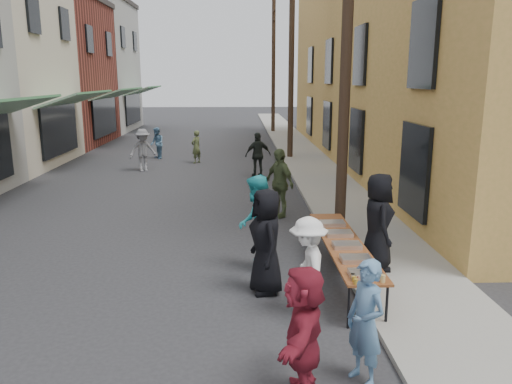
{
  "coord_description": "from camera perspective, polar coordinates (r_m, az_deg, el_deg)",
  "views": [
    {
      "loc": [
        1.86,
        -8.56,
        3.72
      ],
      "look_at": [
        2.23,
        2.09,
        1.3
      ],
      "focal_mm": 35.0,
      "sensor_mm": 36.0,
      "label": 1
    }
  ],
  "objects": [
    {
      "name": "catering_tray_foil_b",
      "position": [
        8.56,
        11.32,
        -7.5
      ],
      "size": [
        0.5,
        0.33,
        0.08
      ],
      "primitive_type": "cube",
      "color": "#B2B2B7",
      "rests_on": "serving_table"
    },
    {
      "name": "catering_tray_buns",
      "position": [
        9.2,
        10.34,
        -6.0
      ],
      "size": [
        0.5,
        0.33,
        0.08
      ],
      "primitive_type": "cube",
      "color": "tan",
      "rests_on": "serving_table"
    },
    {
      "name": "condiment_jar_b",
      "position": [
        7.74,
        11.15,
        -9.73
      ],
      "size": [
        0.07,
        0.07,
        0.08
      ],
      "primitive_type": "cylinder",
      "color": "#A57F26",
      "rests_on": "serving_table"
    },
    {
      "name": "catering_tray_buns_end",
      "position": [
        10.51,
        8.74,
        -3.56
      ],
      "size": [
        0.5,
        0.33,
        0.08
      ],
      "primitive_type": "cube",
      "color": "tan",
      "rests_on": "serving_table"
    },
    {
      "name": "guest_front_c",
      "position": [
        9.73,
        0.04,
        -3.68
      ],
      "size": [
        0.85,
        1.02,
        1.93
      ],
      "primitive_type": "imported",
      "rotation": [
        0.0,
        0.0,
        -1.7
      ],
      "color": "teal",
      "rests_on": "ground"
    },
    {
      "name": "passerby_right",
      "position": [
        22.68,
        -6.85,
        5.15
      ],
      "size": [
        0.61,
        0.64,
        1.47
      ],
      "primitive_type": "imported",
      "rotation": [
        0.0,
        0.0,
        4.05
      ],
      "color": "#495430",
      "rests_on": "ground"
    },
    {
      "name": "guest_front_d",
      "position": [
        8.0,
        5.95,
        -8.57
      ],
      "size": [
        0.63,
        1.07,
        1.63
      ],
      "primitive_type": "imported",
      "rotation": [
        0.0,
        0.0,
        -1.6
      ],
      "color": "white",
      "rests_on": "ground"
    },
    {
      "name": "passerby_left",
      "position": [
        21.01,
        -12.8,
        4.69
      ],
      "size": [
        1.29,
        1.05,
        1.74
      ],
      "primitive_type": "imported",
      "rotation": [
        0.0,
        0.0,
        0.43
      ],
      "color": "slate",
      "rests_on": "ground"
    },
    {
      "name": "server",
      "position": [
        9.85,
        13.76,
        -3.34
      ],
      "size": [
        0.61,
        0.93,
        1.89
      ],
      "primitive_type": "imported",
      "rotation": [
        0.0,
        0.0,
        1.56
      ],
      "color": "black",
      "rests_on": "sidewalk"
    },
    {
      "name": "passerby_far",
      "position": [
        24.19,
        -11.24,
        5.5
      ],
      "size": [
        0.84,
        0.9,
        1.49
      ],
      "primitive_type": "imported",
      "rotation": [
        0.0,
        0.0,
        5.19
      ],
      "color": "#527B9F",
      "rests_on": "ground"
    },
    {
      "name": "ground",
      "position": [
        9.52,
        -13.33,
        -10.58
      ],
      "size": [
        120.0,
        120.0,
        0.0
      ],
      "primitive_type": "plane",
      "color": "#28282B",
      "rests_on": "ground"
    },
    {
      "name": "building_ochre",
      "position": [
        24.41,
        21.01,
        14.99
      ],
      "size": [
        10.0,
        28.0,
        10.0
      ],
      "primitive_type": "cube",
      "color": "#B48F40",
      "rests_on": "ground"
    },
    {
      "name": "cup_stack",
      "position": [
        7.79,
        14.29,
        -9.57
      ],
      "size": [
        0.08,
        0.08,
        0.12
      ],
      "primitive_type": "cylinder",
      "color": "tan",
      "rests_on": "serving_table"
    },
    {
      "name": "utility_pole_mid",
      "position": [
        23.7,
        4.06,
        14.66
      ],
      "size": [
        0.26,
        0.26,
        9.0
      ],
      "primitive_type": "cylinder",
      "color": "#2D2116",
      "rests_on": "ground"
    },
    {
      "name": "guest_front_e",
      "position": [
        13.65,
        2.67,
        1.06
      ],
      "size": [
        1.0,
        1.18,
        1.89
      ],
      "primitive_type": "imported",
      "rotation": [
        0.0,
        0.0,
        -0.98
      ],
      "color": "#4D5C35",
      "rests_on": "ground"
    },
    {
      "name": "condiment_jar_a",
      "position": [
        7.65,
        11.32,
        -10.01
      ],
      "size": [
        0.07,
        0.07,
        0.08
      ],
      "primitive_type": "cylinder",
      "color": "#A57F26",
      "rests_on": "serving_table"
    },
    {
      "name": "guest_front_a",
      "position": [
        8.79,
        1.16,
        -5.64
      ],
      "size": [
        0.81,
        1.04,
        1.89
      ],
      "primitive_type": "imported",
      "rotation": [
        0.0,
        0.0,
        -1.32
      ],
      "color": "black",
      "rests_on": "ground"
    },
    {
      "name": "utility_pole_near",
      "position": [
        11.84,
        10.32,
        16.37
      ],
      "size": [
        0.26,
        0.26,
        9.0
      ],
      "primitive_type": "cylinder",
      "color": "#2D2116",
      "rests_on": "ground"
    },
    {
      "name": "passerby_mid",
      "position": [
        19.29,
        0.23,
        4.28
      ],
      "size": [
        1.08,
        0.66,
        1.72
      ],
      "primitive_type": "imported",
      "rotation": [
        0.0,
        0.0,
        3.39
      ],
      "color": "black",
      "rests_on": "ground"
    },
    {
      "name": "guest_front_b",
      "position": [
        6.46,
        12.41,
        -14.38
      ],
      "size": [
        0.61,
        0.7,
        1.61
      ],
      "primitive_type": "imported",
      "rotation": [
        0.0,
        0.0,
        -1.11
      ],
      "color": "#5782A9",
      "rests_on": "ground"
    },
    {
      "name": "sidewalk",
      "position": [
        24.05,
        5.55,
        3.97
      ],
      "size": [
        2.2,
        60.0,
        0.1
      ],
      "primitive_type": "cube",
      "color": "gray",
      "rests_on": "ground"
    },
    {
      "name": "catering_tray_sausage",
      "position": [
        7.97,
        12.39,
        -9.11
      ],
      "size": [
        0.5,
        0.33,
        0.08
      ],
      "primitive_type": "cube",
      "color": "maroon",
      "rests_on": "serving_table"
    },
    {
      "name": "catering_tray_foil_d",
      "position": [
        9.85,
        9.48,
        -4.7
      ],
      "size": [
        0.5,
        0.33,
        0.08
      ],
      "primitive_type": "cube",
      "color": "#B2B2B7",
      "rests_on": "serving_table"
    },
    {
      "name": "guest_queue_back",
      "position": [
        6.08,
        5.42,
        -15.7
      ],
      "size": [
        0.74,
        1.6,
        1.66
      ],
      "primitive_type": "imported",
      "rotation": [
        0.0,
        0.0,
        -1.74
      ],
      "color": "maroon",
      "rests_on": "ground"
    },
    {
      "name": "utility_pole_far",
      "position": [
        35.65,
        2.0,
        14.05
      ],
      "size": [
        0.26,
        0.26,
        9.0
      ],
      "primitive_type": "cylinder",
      "color": "#2D2116",
      "rests_on": "ground"
    },
    {
      "name": "condiment_jar_c",
      "position": [
        7.83,
        10.99,
        -9.45
      ],
      "size": [
        0.07,
        0.07,
        0.08
      ],
      "primitive_type": "cylinder",
      "color": "#A57F26",
      "rests_on": "serving_table"
    },
    {
      "name": "serving_table",
      "position": [
        9.5,
        9.94,
        -5.87
      ],
      "size": [
        0.7,
        4.0,
        0.75
      ],
      "color": "brown",
      "rests_on": "ground"
    }
  ]
}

